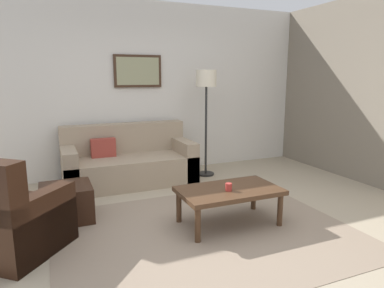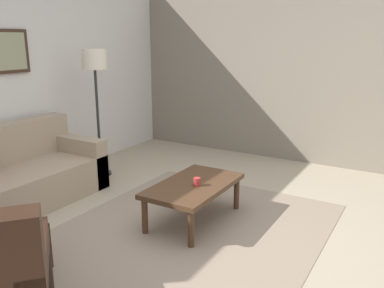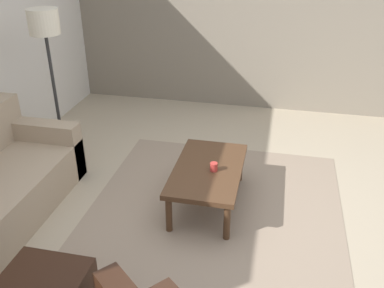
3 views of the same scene
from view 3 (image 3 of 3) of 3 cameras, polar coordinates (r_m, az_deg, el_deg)
name	(u,v)px [view 3 (image 3 of 3)]	position (r m, az deg, el deg)	size (l,w,h in m)	color
ground_plane	(211,224)	(3.97, 2.57, -10.82)	(8.00, 8.00, 0.00)	tan
stone_feature_panel	(251,11)	(6.19, 7.96, 17.40)	(0.12, 5.20, 2.80)	slate
area_rug	(211,224)	(3.97, 2.58, -10.77)	(3.04, 2.41, 0.01)	gray
coffee_table	(208,172)	(4.05, 2.18, -3.83)	(1.10, 0.64, 0.41)	#472D1C
cup	(214,167)	(3.95, 2.97, -3.11)	(0.07, 0.07, 0.08)	#B2332D
lamp_standing	(46,38)	(4.80, -19.13, 13.38)	(0.32, 0.32, 1.71)	black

